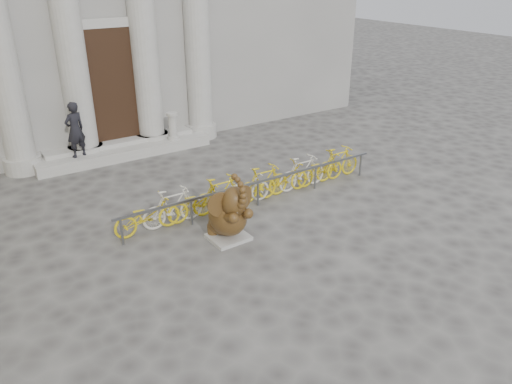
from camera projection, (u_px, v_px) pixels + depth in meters
ground at (287, 291)px, 10.19m from camera, size 80.00×80.00×0.00m
entrance_steps at (125, 151)px, 17.24m from camera, size 6.00×1.20×0.36m
elephant_statue at (229, 215)px, 11.82m from camera, size 1.22×1.35×1.81m
bike_rack at (253, 186)px, 13.76m from camera, size 8.10×0.53×1.00m
pedestrian at (75, 130)px, 15.86m from camera, size 0.76×0.62×1.80m
balustrade_post at (173, 127)px, 17.61m from camera, size 0.40×0.40×0.98m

